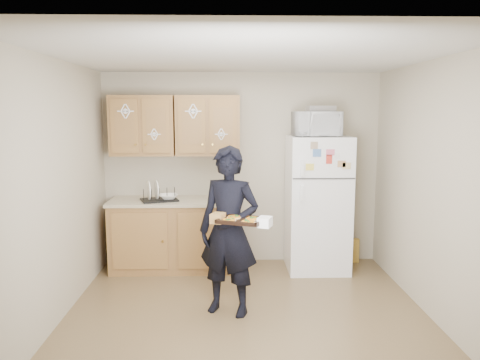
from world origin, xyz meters
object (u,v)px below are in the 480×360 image
Objects in this scene: baking_tray at (241,221)px; microwave at (316,124)px; dish_rack at (159,194)px; refrigerator at (317,204)px; person at (229,231)px.

microwave is at bearing 79.02° from baking_tray.
dish_rack reaches higher than baking_tray.
dish_rack is (-1.99, -0.01, 0.14)m from refrigerator.
refrigerator is 1.71m from person.
person is at bearing 132.85° from baking_tray.
refrigerator is at bearing 0.28° from dish_rack.
microwave reaches higher than baking_tray.
baking_tray is 0.92× the size of dish_rack.
microwave is 2.12m from dish_rack.
microwave is at bearing 70.55° from person.
refrigerator is at bearing 70.45° from person.
baking_tray is (-1.01, -1.57, 0.16)m from refrigerator.
refrigerator is 3.12× the size of microwave.
person is 0.34m from baking_tray.
person is at bearing -130.98° from refrigerator.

